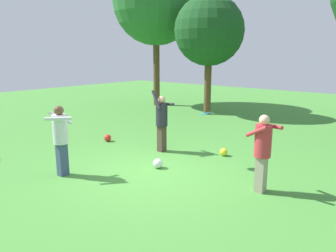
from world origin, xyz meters
TOP-DOWN VIEW (x-y plane):
  - ground_plane at (0.00, 0.00)m, footprint 40.00×40.00m
  - person_thrower at (-0.97, 1.54)m, footprint 0.58×0.55m
  - person_catcher at (2.51, 0.65)m, footprint 0.68×0.63m
  - person_bystander at (-1.48, -1.44)m, footprint 0.73×0.74m
  - frisbee at (0.71, 1.27)m, footprint 0.29×0.29m
  - ball_white at (-0.08, 0.36)m, footprint 0.24×0.24m
  - ball_yellow at (0.67, 2.31)m, footprint 0.22×0.22m
  - ball_red at (-3.05, 1.24)m, footprint 0.23×0.23m
  - tree_left at (-3.31, 7.54)m, footprint 3.18×3.18m
  - tree_far_left at (-7.06, 8.14)m, footprint 4.56×4.56m

SIDE VIEW (x-z plane):
  - ground_plane at x=0.00m, z-range 0.00..0.00m
  - ball_yellow at x=0.67m, z-range 0.00..0.22m
  - ball_red at x=-3.05m, z-range 0.00..0.23m
  - ball_white at x=-0.08m, z-range 0.00..0.24m
  - person_catcher at x=2.51m, z-range 0.15..1.78m
  - person_thrower at x=-0.97m, z-range 0.07..1.88m
  - person_bystander at x=-1.48m, z-range 0.15..1.82m
  - frisbee at x=0.71m, z-range 1.31..1.41m
  - tree_left at x=-3.31m, z-range 1.10..6.53m
  - tree_far_left at x=-7.06m, z-range 1.60..9.39m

